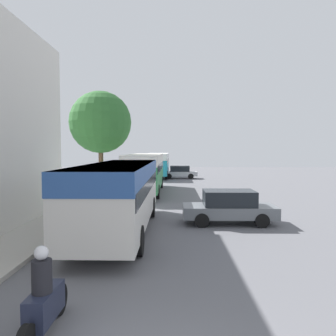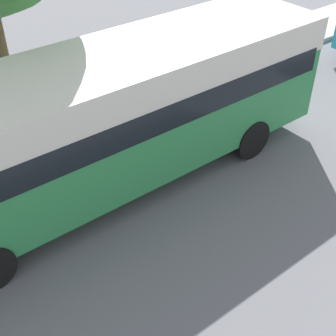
{
  "view_description": "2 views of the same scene",
  "coord_description": "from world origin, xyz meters",
  "px_view_note": "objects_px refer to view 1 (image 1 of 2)",
  "views": [
    {
      "loc": [
        0.46,
        -3.54,
        3.46
      ],
      "look_at": [
        -0.1,
        24.8,
        1.83
      ],
      "focal_mm": 35.0,
      "sensor_mm": 36.0,
      "label": 1
    },
    {
      "loc": [
        5.43,
        18.27,
        6.8
      ],
      "look_at": [
        0.06,
        22.45,
        1.57
      ],
      "focal_mm": 50.0,
      "sensor_mm": 36.0,
      "label": 2
    }
  ],
  "objects_px": {
    "bus_lead": "(120,188)",
    "car_crossing": "(180,172)",
    "motorcycle_behind_lead": "(44,301)",
    "car_far_curb": "(229,206)",
    "bus_third_in_line": "(158,162)",
    "bus_following": "(146,168)",
    "pedestrian_near_curb": "(89,185)"
  },
  "relations": [
    {
      "from": "bus_lead",
      "to": "bus_third_in_line",
      "type": "distance_m",
      "value": 27.04
    },
    {
      "from": "car_far_curb",
      "to": "car_crossing",
      "type": "bearing_deg",
      "value": -175.38
    },
    {
      "from": "bus_following",
      "to": "car_far_curb",
      "type": "relative_size",
      "value": 2.48
    },
    {
      "from": "bus_lead",
      "to": "bus_following",
      "type": "height_order",
      "value": "bus_following"
    },
    {
      "from": "bus_following",
      "to": "bus_third_in_line",
      "type": "xyz_separation_m",
      "value": [
        0.2,
        14.64,
        -0.07
      ]
    },
    {
      "from": "pedestrian_near_curb",
      "to": "bus_lead",
      "type": "bearing_deg",
      "value": -67.78
    },
    {
      "from": "bus_following",
      "to": "motorcycle_behind_lead",
      "type": "height_order",
      "value": "bus_following"
    },
    {
      "from": "bus_lead",
      "to": "motorcycle_behind_lead",
      "type": "bearing_deg",
      "value": -90.9
    },
    {
      "from": "bus_following",
      "to": "bus_third_in_line",
      "type": "bearing_deg",
      "value": 89.2
    },
    {
      "from": "car_crossing",
      "to": "bus_lead",
      "type": "bearing_deg",
      "value": 173.41
    },
    {
      "from": "motorcycle_behind_lead",
      "to": "pedestrian_near_curb",
      "type": "xyz_separation_m",
      "value": [
        -3.45,
        16.43,
        0.3
      ]
    },
    {
      "from": "motorcycle_behind_lead",
      "to": "pedestrian_near_curb",
      "type": "distance_m",
      "value": 16.79
    },
    {
      "from": "bus_third_in_line",
      "to": "car_crossing",
      "type": "bearing_deg",
      "value": -34.5
    },
    {
      "from": "bus_lead",
      "to": "motorcycle_behind_lead",
      "type": "xyz_separation_m",
      "value": [
        -0.12,
        -7.69,
        -1.18
      ]
    },
    {
      "from": "bus_lead",
      "to": "bus_following",
      "type": "bearing_deg",
      "value": 90.13
    },
    {
      "from": "bus_lead",
      "to": "car_far_curb",
      "type": "height_order",
      "value": "bus_lead"
    },
    {
      "from": "bus_lead",
      "to": "motorcycle_behind_lead",
      "type": "distance_m",
      "value": 7.78
    },
    {
      "from": "bus_third_in_line",
      "to": "car_far_curb",
      "type": "height_order",
      "value": "bus_third_in_line"
    },
    {
      "from": "motorcycle_behind_lead",
      "to": "car_crossing",
      "type": "height_order",
      "value": "motorcycle_behind_lead"
    },
    {
      "from": "bus_lead",
      "to": "car_crossing",
      "type": "relative_size",
      "value": 2.43
    },
    {
      "from": "car_far_curb",
      "to": "pedestrian_near_curb",
      "type": "relative_size",
      "value": 2.62
    },
    {
      "from": "car_crossing",
      "to": "pedestrian_near_curb",
      "type": "bearing_deg",
      "value": 158.49
    },
    {
      "from": "bus_lead",
      "to": "bus_third_in_line",
      "type": "bearing_deg",
      "value": 89.63
    },
    {
      "from": "bus_following",
      "to": "motorcycle_behind_lead",
      "type": "distance_m",
      "value": 20.13
    },
    {
      "from": "bus_lead",
      "to": "motorcycle_behind_lead",
      "type": "relative_size",
      "value": 4.45
    },
    {
      "from": "car_crossing",
      "to": "car_far_curb",
      "type": "relative_size",
      "value": 0.96
    },
    {
      "from": "bus_lead",
      "to": "car_far_curb",
      "type": "bearing_deg",
      "value": 18.94
    },
    {
      "from": "bus_following",
      "to": "motorcycle_behind_lead",
      "type": "bearing_deg",
      "value": -90.27
    },
    {
      "from": "motorcycle_behind_lead",
      "to": "car_crossing",
      "type": "distance_m",
      "value": 32.99
    },
    {
      "from": "bus_third_in_line",
      "to": "bus_lead",
      "type": "bearing_deg",
      "value": -90.37
    },
    {
      "from": "car_crossing",
      "to": "pedestrian_near_curb",
      "type": "xyz_separation_m",
      "value": [
        -6.47,
        -16.43,
        0.2
      ]
    },
    {
      "from": "bus_lead",
      "to": "pedestrian_near_curb",
      "type": "relative_size",
      "value": 6.13
    }
  ]
}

